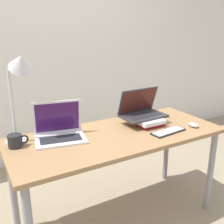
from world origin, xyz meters
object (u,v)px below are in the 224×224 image
book_stack (147,121)px  mouse (193,125)px  desk_lamp (20,73)px  laptop_on_books (142,111)px  wireless_keyboard (168,132)px  mug (15,141)px  laptop_left (59,132)px

book_stack → mouse: (0.29, -0.23, -0.01)m
mouse → desk_lamp: (-1.23, 0.36, 0.47)m
laptop_on_books → book_stack: bearing=-71.4°
desk_lamp → mouse: bearing=-16.5°
laptop_on_books → wireless_keyboard: size_ratio=1.25×
book_stack → desk_lamp: (-0.94, 0.13, 0.45)m
laptop_on_books → desk_lamp: 1.00m
mouse → mug: mug is taller
laptop_left → book_stack: size_ratio=1.53×
laptop_left → laptop_on_books: (0.70, -0.02, 0.05)m
mouse → mug: bearing=166.5°
mug → desk_lamp: (0.08, 0.05, 0.44)m
wireless_keyboard → mug: mug is taller
desk_lamp → laptop_left: bearing=-14.6°
book_stack → laptop_on_books: bearing=108.6°
book_stack → desk_lamp: desk_lamp is taller
laptop_on_books → mouse: (0.31, -0.29, -0.09)m
wireless_keyboard → desk_lamp: size_ratio=0.47×
laptop_left → wireless_keyboard: bearing=-21.7°
laptop_left → desk_lamp: (-0.22, 0.06, 0.43)m
book_stack → mouse: bearing=-38.9°
mug → desk_lamp: desk_lamp is taller
laptop_left → wireless_keyboard: (0.76, -0.30, -0.05)m
book_stack → laptop_on_books: size_ratio=0.68×
book_stack → wireless_keyboard: bearing=-81.2°
laptop_on_books → mouse: size_ratio=3.90×
mouse → desk_lamp: size_ratio=0.15×
laptop_left → mug: 0.30m
laptop_left → mug: bearing=178.7°
mouse → desk_lamp: desk_lamp is taller
wireless_keyboard → mouse: (0.26, -0.01, 0.01)m
book_stack → desk_lamp: size_ratio=0.40×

